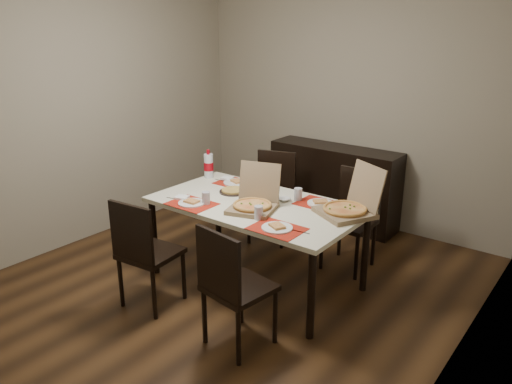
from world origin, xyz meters
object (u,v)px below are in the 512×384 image
Objects in this scene: chair_near_left at (144,250)px; pizza_box_center at (254,203)px; dining_table at (256,210)px; soda_bottle at (209,166)px; sideboard at (334,185)px; chair_near_right at (232,284)px; chair_far_right at (353,215)px; dip_bowl at (284,199)px; chair_far_left at (273,192)px.

chair_near_left is 1.92× the size of pizza_box_center.
soda_bottle is (-0.83, 0.31, 0.19)m from dining_table.
sideboard is 2.61m from chair_near_right.
chair_near_right is 1.69m from chair_far_right.
pizza_box_center is at bearing -82.74° from sideboard.
sideboard reaches higher than dining_table.
sideboard is 5.30× the size of soda_bottle.
chair_near_left is (-0.45, -0.88, -0.17)m from dining_table.
soda_bottle reaches higher than chair_near_right.
chair_near_left is 1.26m from dip_bowl.
dining_table is 0.99m from chair_far_right.
dining_table is 0.26m from dip_bowl.
chair_far_right is at bearing -4.32° from chair_far_left.
chair_far_left is 1.19m from pizza_box_center.
chair_far_right is 1.09m from pizza_box_center.
soda_bottle is (-1.28, 1.18, 0.36)m from chair_near_right.
chair_far_left is 0.78m from soda_bottle.
dip_bowl is (0.31, -1.47, 0.31)m from sideboard.
chair_near_left is 0.90m from chair_near_right.
sideboard is 0.83m from chair_far_left.
soda_bottle is at bearing 173.45° from dip_bowl.
chair_near_left is at bearing -125.05° from pizza_box_center.
chair_near_left is 3.28× the size of soda_bottle.
chair_near_left and chair_far_left have the same top height.
chair_near_left is 1.96m from chair_far_right.
dining_table is at bearing -62.84° from chair_far_left.
sideboard is 1.08m from chair_far_right.
chair_far_right is at bearing 20.79° from soda_bottle.
soda_bottle is at bearing 107.81° from chair_near_left.
sideboard is 1.57m from soda_bottle.
dining_table is 1.94× the size of chair_far_left.
pizza_box_center is 4.56× the size of dip_bowl.
dip_bowl is 1.00m from soda_bottle.
soda_bottle reaches higher than chair_near_left.
dip_bowl is at bearing 105.40° from chair_near_right.
pizza_box_center reaches higher than sideboard.
dining_table is 0.90m from soda_bottle.
chair_far_left is 3.28× the size of soda_bottle.
dip_bowl is (0.08, 0.33, -0.04)m from pizza_box_center.
pizza_box_center is at bearing -59.93° from dining_table.
sideboard is 1.61× the size of chair_near_left.
sideboard is 0.83× the size of dining_table.
chair_near_right is at bearing -74.60° from dip_bowl.
dining_table is at bearing -84.78° from sideboard.
dip_bowl is (0.16, 0.19, 0.08)m from dining_table.
chair_near_left is 0.96m from pizza_box_center.
pizza_box_center is (0.54, -1.03, 0.30)m from chair_far_left.
chair_near_right is 1.13m from dip_bowl.
chair_far_left is at bearing -111.72° from sideboard.
chair_far_right is (0.97, 1.70, 0.00)m from chair_near_left.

